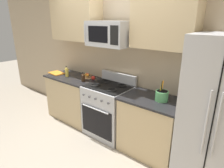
% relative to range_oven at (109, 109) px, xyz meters
% --- Properties ---
extents(ground_plane, '(16.00, 16.00, 0.00)m').
position_rel_range_oven_xyz_m(ground_plane, '(0.00, -0.72, -0.47)').
color(ground_plane, gray).
extents(wall_back, '(8.00, 0.10, 2.60)m').
position_rel_range_oven_xyz_m(wall_back, '(0.00, 0.39, 0.83)').
color(wall_back, tan).
rests_on(wall_back, ground).
extents(counter_left, '(1.11, 0.64, 0.91)m').
position_rel_range_oven_xyz_m(counter_left, '(-0.94, -0.00, -0.02)').
color(counter_left, tan).
rests_on(counter_left, ground).
extents(range_oven, '(0.76, 0.68, 1.09)m').
position_rel_range_oven_xyz_m(range_oven, '(0.00, 0.00, 0.00)').
color(range_oven, '#B2B5BA').
rests_on(range_oven, ground).
extents(counter_right, '(0.91, 0.64, 0.91)m').
position_rel_range_oven_xyz_m(counter_right, '(0.85, -0.00, -0.02)').
color(counter_right, tan).
rests_on(counter_right, ground).
extents(refrigerator, '(0.78, 0.75, 1.87)m').
position_rel_range_oven_xyz_m(refrigerator, '(1.71, -0.02, 0.46)').
color(refrigerator, '#B2B5BA').
rests_on(refrigerator, ground).
extents(microwave, '(0.72, 0.44, 0.39)m').
position_rel_range_oven_xyz_m(microwave, '(-0.00, 0.03, 1.32)').
color(microwave, '#B2B5BA').
extents(upper_cabinets_left, '(1.10, 0.34, 0.79)m').
position_rel_range_oven_xyz_m(upper_cabinets_left, '(-0.95, 0.17, 1.54)').
color(upper_cabinets_left, tan).
extents(upper_cabinets_right, '(0.90, 0.34, 0.79)m').
position_rel_range_oven_xyz_m(upper_cabinets_right, '(0.85, 0.17, 1.54)').
color(upper_cabinets_right, tan).
extents(utensil_crock, '(0.18, 0.18, 0.29)m').
position_rel_range_oven_xyz_m(utensil_crock, '(0.97, 0.02, 0.51)').
color(utensil_crock, '#59AD66').
rests_on(utensil_crock, counter_right).
extents(fruit_basket, '(0.19, 0.19, 0.10)m').
position_rel_range_oven_xyz_m(fruit_basket, '(-0.65, 0.13, 0.48)').
color(fruit_basket, '#9E7A4C').
rests_on(fruit_basket, counter_left).
extents(apple_loose, '(0.08, 0.08, 0.08)m').
position_rel_range_oven_xyz_m(apple_loose, '(-0.47, 0.11, 0.48)').
color(apple_loose, red).
rests_on(apple_loose, counter_left).
extents(cutting_board, '(0.37, 0.27, 0.02)m').
position_rel_range_oven_xyz_m(cutting_board, '(-1.40, -0.06, 0.44)').
color(cutting_board, orange).
rests_on(cutting_board, counter_left).
extents(bottle_oil, '(0.07, 0.07, 0.22)m').
position_rel_range_oven_xyz_m(bottle_oil, '(-1.04, -0.06, 0.54)').
color(bottle_oil, gold).
rests_on(bottle_oil, counter_left).
extents(bottle_soy, '(0.07, 0.07, 0.18)m').
position_rel_range_oven_xyz_m(bottle_soy, '(-0.55, -0.07, 0.52)').
color(bottle_soy, '#382314').
rests_on(bottle_soy, counter_left).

